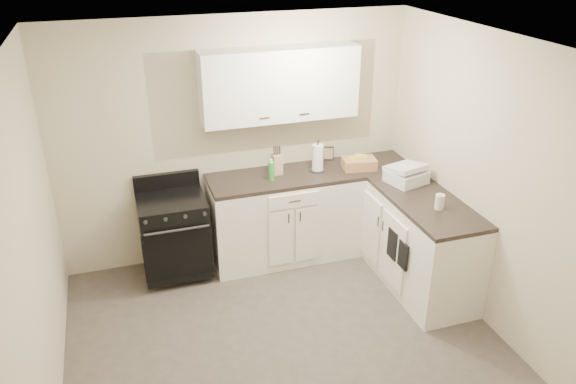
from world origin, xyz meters
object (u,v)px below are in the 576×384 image
object	(u,v)px
paper_towel	(318,158)
countertop_grill	(406,177)
stove	(175,235)
knife_block	(277,164)
wicker_basket	(359,163)

from	to	relation	value
paper_towel	countertop_grill	xyz separation A→B (m)	(0.72, -0.55, -0.08)
stove	knife_block	world-z (taller)	knife_block
knife_block	countertop_grill	xyz separation A→B (m)	(1.15, -0.59, -0.04)
wicker_basket	countertop_grill	size ratio (longest dim) A/B	0.99
stove	wicker_basket	bearing A→B (deg)	-1.29
paper_towel	countertop_grill	distance (m)	0.91
countertop_grill	stove	bearing A→B (deg)	152.15
stove	wicker_basket	xyz separation A→B (m)	(1.94, -0.04, 0.54)
stove	countertop_grill	world-z (taller)	countertop_grill
stove	knife_block	distance (m)	1.24
paper_towel	countertop_grill	size ratio (longest dim) A/B	0.83
paper_towel	knife_block	bearing A→B (deg)	175.04
countertop_grill	knife_block	bearing A→B (deg)	137.75
knife_block	paper_towel	xyz separation A→B (m)	(0.42, -0.04, 0.03)
knife_block	wicker_basket	bearing A→B (deg)	-15.70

